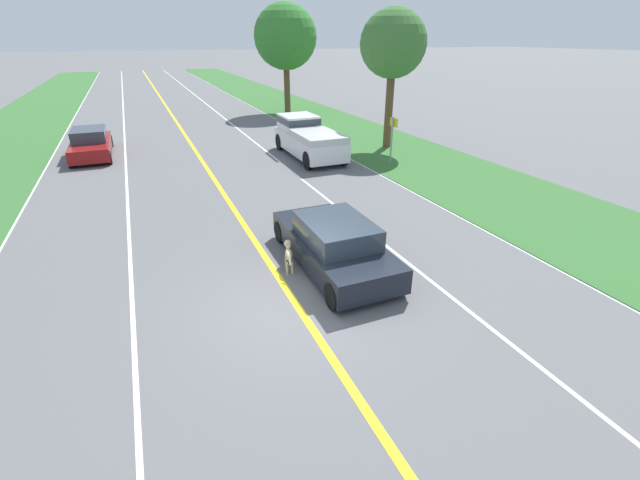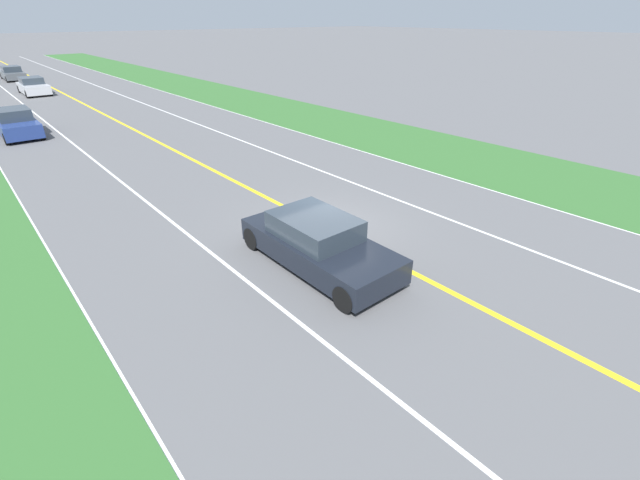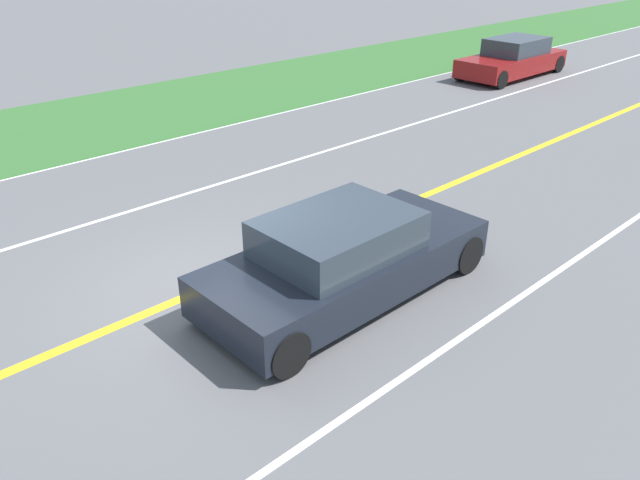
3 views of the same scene
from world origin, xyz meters
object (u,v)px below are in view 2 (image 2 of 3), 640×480
(car_trailing_near, at_px, (17,124))
(car_trailing_mid, at_px, (33,86))
(ego_car, at_px, (318,243))
(car_trailing_far, at_px, (13,73))
(dog, at_px, (357,239))

(car_trailing_near, height_order, car_trailing_mid, car_trailing_near)
(ego_car, bearing_deg, car_trailing_mid, -89.53)
(ego_car, xyz_separation_m, car_trailing_near, (3.71, -21.22, 0.03))
(ego_car, distance_m, car_trailing_far, 48.59)
(dog, relative_size, car_trailing_mid, 0.23)
(dog, bearing_deg, car_trailing_far, -73.29)
(car_trailing_near, relative_size, car_trailing_mid, 0.97)
(car_trailing_mid, bearing_deg, car_trailing_far, -90.67)
(ego_car, height_order, dog, ego_car)
(dog, height_order, car_trailing_near, car_trailing_near)
(dog, xyz_separation_m, car_trailing_far, (1.35, -48.86, 0.15))
(car_trailing_near, distance_m, car_trailing_far, 27.60)
(ego_car, relative_size, car_trailing_mid, 1.04)
(car_trailing_mid, relative_size, car_trailing_far, 0.97)
(car_trailing_mid, bearing_deg, ego_car, 90.47)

